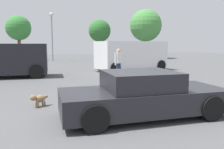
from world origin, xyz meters
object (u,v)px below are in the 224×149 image
Objects in this scene: sedan_foreground at (143,95)px; van_white at (132,55)px; dog at (39,99)px; pedestrian at (118,61)px; light_post_near at (52,28)px; suv_dark at (4,59)px.

sedan_foreground is 0.86× the size of van_white.
van_white reaches higher than dog.
pedestrian is (-2.48, -2.76, -0.16)m from van_white.
pedestrian reaches higher than dog.
dog is 0.11× the size of van_white.
sedan_foreground is 3.27m from dog.
dog is at bearing -67.09° from pedestrian.
dog is at bearing -101.99° from light_post_near.
sedan_foreground is 2.76× the size of pedestrian.
van_white is 0.97× the size of light_post_near.
pedestrian is (6.04, -2.84, -0.08)m from suv_dark.
suv_dark is 13.80m from light_post_near.
dog is 7.56m from suv_dark.
suv_dark reaches higher than pedestrian.
suv_dark is (-3.35, 9.64, 0.51)m from sedan_foreground.
van_white is at bearing -157.00° from dog.
van_white is at bearing -75.07° from light_post_near.
pedestrian is 0.30× the size of light_post_near.
light_post_near reaches higher than suv_dark.
sedan_foreground is at bearing 116.61° from dog.
pedestrian is at bearing -86.75° from light_post_near.
van_white is (7.58, 7.38, 0.91)m from dog.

